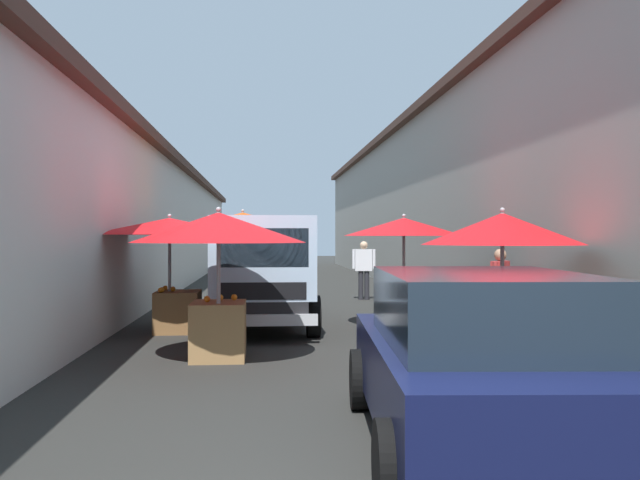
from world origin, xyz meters
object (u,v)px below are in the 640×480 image
at_px(vendor_by_crates, 364,266).
at_px(hatchback_car, 479,360).
at_px(fruit_stall_near_left, 501,248).
at_px(parked_scooter, 465,311).
at_px(fruit_stall_far_right, 406,242).
at_px(fruit_stall_near_right, 219,247).
at_px(vendor_in_shade, 500,287).
at_px(fruit_stall_mid_lane, 244,231).
at_px(delivery_truck, 262,275).
at_px(fruit_stall_far_left, 171,241).

bearing_deg(vendor_by_crates, hatchback_car, 175.71).
relative_size(fruit_stall_near_left, parked_scooter, 1.34).
xyz_separation_m(fruit_stall_far_right, fruit_stall_near_right, (-3.30, 3.33, -0.05)).
bearing_deg(parked_scooter, fruit_stall_far_right, 28.50).
xyz_separation_m(vendor_by_crates, vendor_in_shade, (-7.37, -1.27, -0.06)).
bearing_deg(fruit_stall_mid_lane, vendor_by_crates, -46.21).
bearing_deg(vendor_by_crates, fruit_stall_near_left, -176.57).
relative_size(fruit_stall_near_left, delivery_truck, 0.46).
bearing_deg(fruit_stall_mid_lane, vendor_in_shade, -133.94).
bearing_deg(vendor_in_shade, fruit_stall_mid_lane, 46.06).
height_order(fruit_stall_far_left, parked_scooter, fruit_stall_far_left).
distance_m(fruit_stall_near_right, delivery_truck, 2.96).
distance_m(fruit_stall_far_right, vendor_in_shade, 2.17).
xyz_separation_m(fruit_stall_near_left, hatchback_car, (-3.96, 1.57, -0.84)).
height_order(fruit_stall_mid_lane, hatchback_car, fruit_stall_mid_lane).
xyz_separation_m(fruit_stall_far_right, hatchback_car, (-7.55, 0.97, -0.90)).
xyz_separation_m(fruit_stall_mid_lane, fruit_stall_near_left, (-6.35, -3.76, -0.27)).
distance_m(fruit_stall_far_left, vendor_in_shade, 5.88).
relative_size(fruit_stall_far_left, fruit_stall_far_right, 1.25).
height_order(fruit_stall_near_right, hatchback_car, fruit_stall_near_right).
distance_m(fruit_stall_mid_lane, fruit_stall_far_right, 4.20).
bearing_deg(fruit_stall_far_right, delivery_truck, 99.39).
bearing_deg(vendor_by_crates, fruit_stall_near_right, 159.74).
distance_m(fruit_stall_far_left, delivery_truck, 1.77).
relative_size(hatchback_car, delivery_truck, 0.81).
distance_m(fruit_stall_mid_lane, delivery_truck, 3.34).
height_order(fruit_stall_far_right, parked_scooter, fruit_stall_far_right).
bearing_deg(fruit_stall_far_right, vendor_by_crates, -0.36).
bearing_deg(fruit_stall_far_right, fruit_stall_mid_lane, 48.89).
relative_size(fruit_stall_mid_lane, vendor_in_shade, 1.61).
bearing_deg(delivery_truck, fruit_stall_mid_lane, 7.62).
xyz_separation_m(fruit_stall_near_left, fruit_stall_far_right, (3.60, 0.60, 0.06)).
bearing_deg(fruit_stall_far_left, fruit_stall_near_left, -123.66).
relative_size(fruit_stall_far_right, vendor_in_shade, 1.51).
height_order(fruit_stall_near_right, delivery_truck, fruit_stall_near_right).
height_order(fruit_stall_near_right, parked_scooter, fruit_stall_near_right).
bearing_deg(fruit_stall_far_left, delivery_truck, -96.09).
bearing_deg(hatchback_car, fruit_stall_far_left, 25.15).
xyz_separation_m(fruit_stall_mid_lane, delivery_truck, (-3.21, -0.43, -0.81)).
bearing_deg(vendor_in_shade, delivery_truck, 74.83).
xyz_separation_m(fruit_stall_mid_lane, parked_scooter, (-4.13, -3.91, -1.40)).
bearing_deg(fruit_stall_near_left, parked_scooter, -3.75).
bearing_deg(fruit_stall_near_left, fruit_stall_near_right, 85.70).
distance_m(fruit_stall_far_right, fruit_stall_near_right, 4.69).
bearing_deg(delivery_truck, fruit_stall_far_right, -80.61).
bearing_deg(delivery_truck, fruit_stall_near_left, -133.33).
relative_size(fruit_stall_mid_lane, parked_scooter, 1.45).
bearing_deg(vendor_by_crates, vendor_in_shade, -170.23).
distance_m(hatchback_car, parked_scooter, 6.42).
xyz_separation_m(fruit_stall_far_left, delivery_truck, (-0.18, -1.65, -0.61)).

